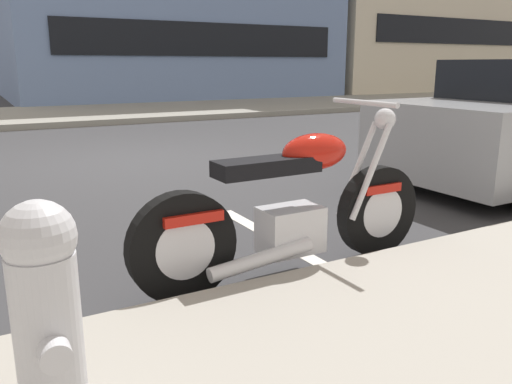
% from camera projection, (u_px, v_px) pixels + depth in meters
% --- Properties ---
extents(ground_plane, '(260.00, 260.00, 0.00)m').
position_uv_depth(ground_plane, '(135.00, 161.00, 7.40)').
color(ground_plane, '#333335').
extents(sidewalk_far_curb, '(120.00, 5.00, 0.14)m').
position_uv_depth(sidewalk_far_curb, '(398.00, 100.00, 19.13)').
color(sidewalk_far_curb, gray).
rests_on(sidewalk_far_curb, ground).
extents(parking_stall_stripe, '(0.12, 2.20, 0.01)m').
position_uv_depth(parking_stall_stripe, '(288.00, 246.00, 3.96)').
color(parking_stall_stripe, silver).
rests_on(parking_stall_stripe, ground).
extents(parked_motorcycle, '(2.17, 0.62, 1.13)m').
position_uv_depth(parked_motorcycle, '(294.00, 211.00, 3.33)').
color(parked_motorcycle, black).
rests_on(parked_motorcycle, ground).
extents(fire_hydrant, '(0.24, 0.36, 0.81)m').
position_uv_depth(fire_hydrant, '(46.00, 312.00, 1.69)').
color(fire_hydrant, '#B7B7BC').
rests_on(fire_hydrant, sidewalk_near_curb).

